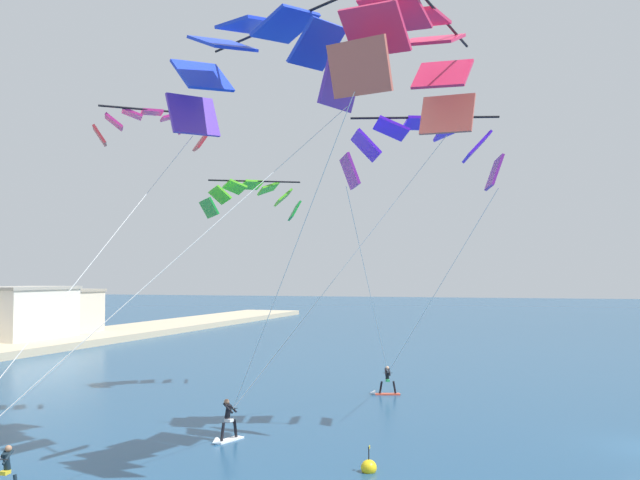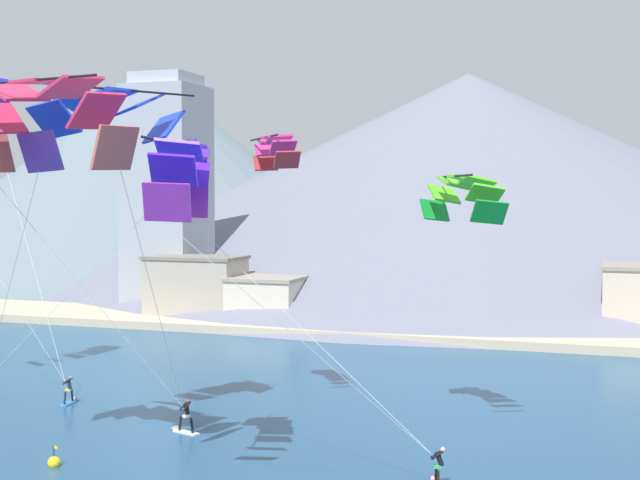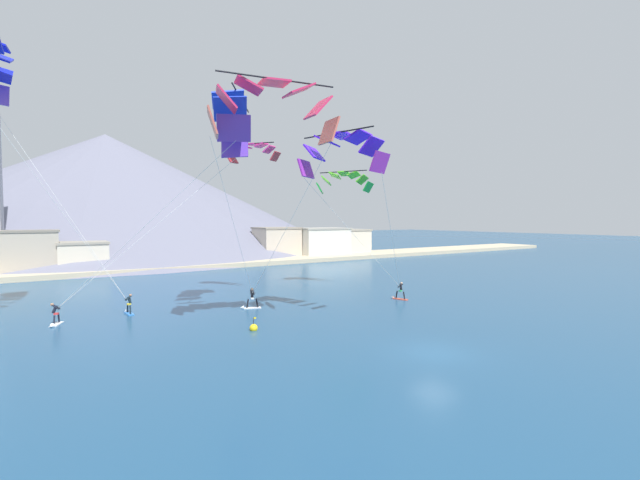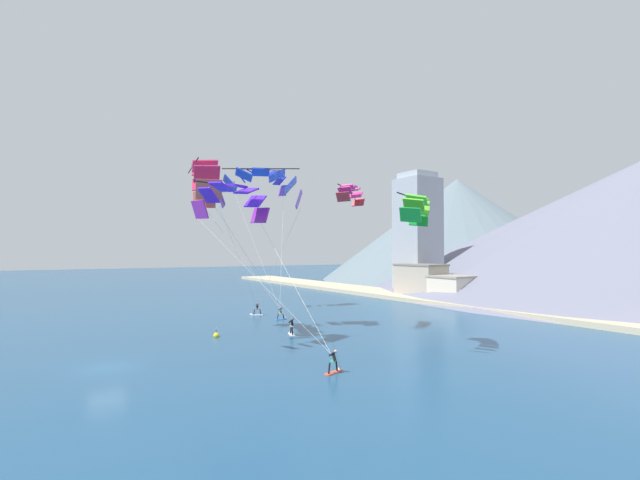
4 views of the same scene
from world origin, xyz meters
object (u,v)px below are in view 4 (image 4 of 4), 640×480
at_px(parafoil_kite_near_lead, 261,179).
at_px(parafoil_kite_distant_low_drift, 350,192).
at_px(kitesurfer_far_left, 335,365).
at_px(parafoil_kite_far_left, 233,198).
at_px(kitesurfer_near_trail, 291,329).
at_px(parafoil_kite_near_trail, 205,179).
at_px(parafoil_kite_mid_center, 261,184).
at_px(parafoil_kite_distant_high_outer, 417,207).
at_px(kitesurfer_mid_center, 255,312).
at_px(race_marker_buoy, 216,335).
at_px(kitesurfer_near_lead, 282,316).

height_order(parafoil_kite_near_lead, parafoil_kite_distant_low_drift, parafoil_kite_near_lead).
height_order(kitesurfer_far_left, parafoil_kite_far_left, parafoil_kite_far_left).
xyz_separation_m(kitesurfer_near_trail, parafoil_kite_near_lead, (-17.46, 4.43, 17.95)).
xyz_separation_m(kitesurfer_far_left, parafoil_kite_distant_low_drift, (-10.71, 9.11, 13.79)).
relative_size(parafoil_kite_near_trail, parafoil_kite_mid_center, 0.98).
distance_m(parafoil_kite_near_trail, parafoil_kite_distant_high_outer, 19.76).
relative_size(kitesurfer_near_trail, parafoil_kite_near_trail, 0.12).
relative_size(kitesurfer_mid_center, kitesurfer_far_left, 0.99).
bearing_deg(parafoil_kite_far_left, kitesurfer_far_left, 21.93).
xyz_separation_m(parafoil_kite_near_lead, parafoil_kite_near_trail, (15.60, -12.67, -3.44)).
relative_size(parafoil_kite_near_trail, race_marker_buoy, 14.88).
distance_m(kitesurfer_mid_center, kitesurfer_far_left, 28.18).
distance_m(kitesurfer_near_trail, parafoil_kite_distant_high_outer, 17.81).
bearing_deg(kitesurfer_mid_center, parafoil_kite_distant_high_outer, 4.40).
xyz_separation_m(kitesurfer_mid_center, parafoil_kite_near_lead, (-3.43, 2.20, 18.04)).
bearing_deg(kitesurfer_near_lead, parafoil_kite_distant_low_drift, 8.40).
xyz_separation_m(kitesurfer_near_lead, kitesurfer_mid_center, (-5.07, -1.33, 0.00)).
distance_m(kitesurfer_near_trail, parafoil_kite_near_lead, 25.43).
distance_m(parafoil_kite_near_lead, parafoil_kite_near_trail, 20.39).
bearing_deg(kitesurfer_far_left, race_marker_buoy, -169.73).
xyz_separation_m(parafoil_kite_near_trail, parafoil_kite_mid_center, (-0.60, 5.94, 0.10)).
height_order(parafoil_kite_near_lead, parafoil_kite_distant_high_outer, parafoil_kite_near_lead).
distance_m(parafoil_kite_near_trail, parafoil_kite_far_left, 6.38).
xyz_separation_m(kitesurfer_mid_center, parafoil_kite_near_trail, (12.17, -10.46, 14.60)).
relative_size(kitesurfer_near_trail, parafoil_kite_distant_low_drift, 0.34).
bearing_deg(race_marker_buoy, parafoil_kite_distant_high_outer, 35.04).
xyz_separation_m(kitesurfer_near_trail, kitesurfer_mid_center, (-14.03, 2.23, -0.08)).
height_order(kitesurfer_mid_center, parafoil_kite_distant_low_drift, parafoil_kite_distant_low_drift).
xyz_separation_m(kitesurfer_near_lead, kitesurfer_far_left, (22.46, -7.38, 0.02)).
height_order(parafoil_kite_far_left, parafoil_kite_distant_low_drift, parafoil_kite_distant_low_drift).
bearing_deg(kitesurfer_near_lead, parafoil_kite_near_lead, 174.10).
bearing_deg(kitesurfer_near_lead, parafoil_kite_distant_high_outer, 1.98).
xyz_separation_m(kitesurfer_near_trail, parafoil_kite_near_trail, (-1.85, -8.24, 14.51)).
bearing_deg(parafoil_kite_distant_low_drift, kitesurfer_near_lead, -171.60).
bearing_deg(kitesurfer_near_trail, parafoil_kite_far_left, -62.09).
height_order(kitesurfer_near_trail, race_marker_buoy, kitesurfer_near_trail).
xyz_separation_m(kitesurfer_near_lead, parafoil_kite_mid_center, (6.50, -5.84, 14.70)).
bearing_deg(parafoil_kite_near_trail, kitesurfer_far_left, 16.04).
relative_size(kitesurfer_mid_center, parafoil_kite_distant_low_drift, 0.34).
xyz_separation_m(kitesurfer_near_lead, parafoil_kite_far_left, (13.00, -11.18, 12.23)).
relative_size(kitesurfer_near_lead, race_marker_buoy, 1.73).
bearing_deg(parafoil_kite_distant_low_drift, parafoil_kite_distant_high_outer, -5.41).
distance_m(kitesurfer_far_left, parafoil_kite_distant_high_outer, 13.98).
bearing_deg(kitesurfer_mid_center, kitesurfer_far_left, -12.40).
bearing_deg(kitesurfer_near_lead, kitesurfer_mid_center, -165.33).
height_order(kitesurfer_near_lead, parafoil_kite_distant_high_outer, parafoil_kite_distant_high_outer).
height_order(kitesurfer_near_lead, parafoil_kite_far_left, parafoil_kite_far_left).
xyz_separation_m(kitesurfer_near_trail, parafoil_kite_distant_low_drift, (2.79, 5.29, 13.73)).
distance_m(kitesurfer_near_lead, race_marker_buoy, 12.06).
bearing_deg(kitesurfer_mid_center, kitesurfer_near_lead, 14.67).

